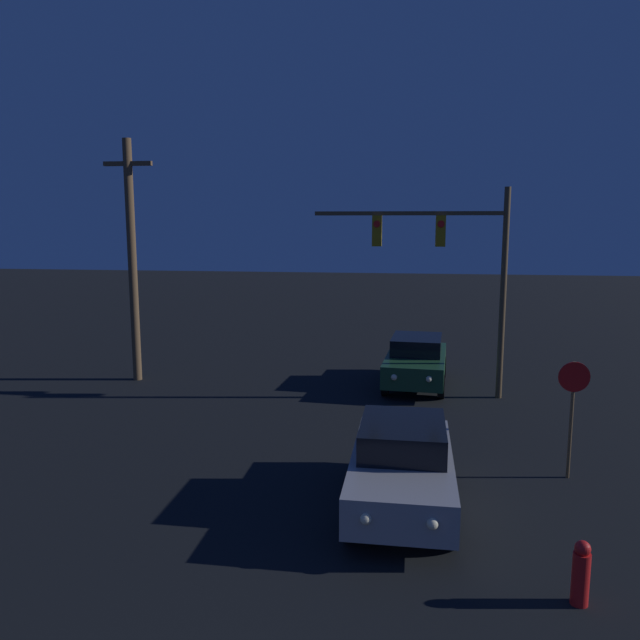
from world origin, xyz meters
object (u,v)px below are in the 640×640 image
object	(u,v)px
car_far	(416,361)
utility_pole	(132,258)
car_near	(402,464)
stop_sign	(573,399)
traffic_signal_mast	(453,258)
fire_hydrant	(581,573)

from	to	relation	value
car_far	utility_pole	world-z (taller)	utility_pole
car_near	stop_sign	size ratio (longest dim) A/B	1.74
traffic_signal_mast	stop_sign	world-z (taller)	traffic_signal_mast
traffic_signal_mast	car_near	bearing A→B (deg)	-99.91
car_far	stop_sign	world-z (taller)	stop_sign
car_far	car_near	bearing A→B (deg)	91.84
stop_sign	fire_hydrant	bearing A→B (deg)	-101.58
stop_sign	car_near	bearing A→B (deg)	-152.10
fire_hydrant	utility_pole	bearing A→B (deg)	136.09
car_near	fire_hydrant	bearing A→B (deg)	133.49
car_far	fire_hydrant	distance (m)	11.58
car_near	stop_sign	xyz separation A→B (m)	(3.38, 1.79, 0.85)
car_near	fire_hydrant	distance (m)	3.64
car_near	car_far	distance (m)	8.73
car_far	stop_sign	distance (m)	7.61
car_far	stop_sign	size ratio (longest dim) A/B	1.77
traffic_signal_mast	fire_hydrant	distance (m)	11.01
car_far	fire_hydrant	world-z (taller)	car_far
car_near	fire_hydrant	xyz separation A→B (m)	(2.47, -2.66, -0.35)
car_near	traffic_signal_mast	world-z (taller)	traffic_signal_mast
car_near	utility_pole	distance (m)	12.45
traffic_signal_mast	stop_sign	xyz separation A→B (m)	(2.04, -5.87, -2.49)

